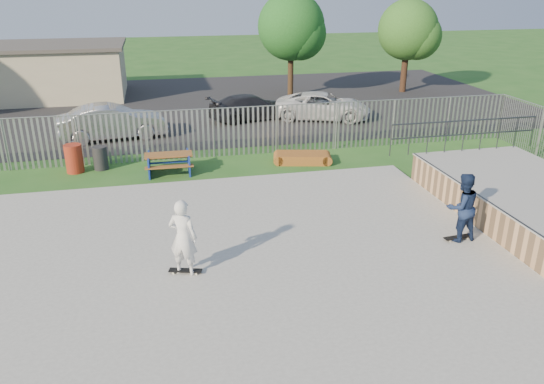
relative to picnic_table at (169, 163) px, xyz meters
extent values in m
plane|color=#265A1F|center=(0.87, -7.43, -0.38)|extent=(120.00, 120.00, 0.00)
cube|color=gray|center=(0.87, -7.43, -0.30)|extent=(15.00, 12.00, 0.15)
cube|color=tan|center=(10.37, -6.43, 0.15)|extent=(4.00, 7.00, 1.05)
cube|color=#9E9E99|center=(10.37, -6.43, 0.69)|extent=(4.05, 7.05, 0.04)
cylinder|color=#383A3F|center=(8.39, -6.43, 0.70)|extent=(0.06, 7.00, 0.06)
cube|color=brown|center=(0.00, 0.00, 0.33)|extent=(1.76, 0.71, 0.06)
cube|color=brown|center=(-0.01, -0.58, 0.05)|extent=(1.75, 0.30, 0.05)
cube|color=brown|center=(0.01, 0.58, 0.05)|extent=(1.75, 0.30, 0.05)
cube|color=navy|center=(0.00, 0.00, -0.02)|extent=(1.57, 1.38, 0.72)
cube|color=brown|center=(5.19, 0.07, -0.19)|extent=(2.07, 1.35, 0.38)
cylinder|color=maroon|center=(-3.45, 0.83, 0.16)|extent=(0.64, 0.64, 1.07)
cylinder|color=black|center=(-2.52, 0.95, 0.07)|extent=(0.54, 0.54, 0.90)
cube|color=black|center=(0.87, 11.57, -0.37)|extent=(40.00, 18.00, 0.02)
imported|color=#B5B5BA|center=(-2.28, 5.13, 0.42)|extent=(4.91, 2.32, 1.55)
imported|color=#212227|center=(4.45, 7.36, 0.28)|extent=(4.69, 2.81, 1.27)
imported|color=silver|center=(8.11, 6.64, 0.32)|extent=(5.34, 3.76, 1.35)
cube|color=#C4B996|center=(-7.13, 15.57, 1.12)|extent=(10.00, 6.00, 3.00)
cube|color=#4C4742|center=(-7.13, 15.57, 2.72)|extent=(10.40, 6.40, 0.20)
cylinder|color=#3F2B19|center=(7.93, 12.75, 1.41)|extent=(0.34, 0.34, 3.56)
sphere|color=#1D531C|center=(7.93, 12.75, 3.79)|extent=(3.99, 3.99, 3.99)
cylinder|color=#3B2517|center=(15.35, 12.51, 1.28)|extent=(0.40, 0.40, 3.31)
sphere|color=#2D5C1F|center=(15.35, 12.51, 3.49)|extent=(3.71, 3.71, 3.71)
cube|color=black|center=(7.45, -7.59, -0.16)|extent=(0.81, 0.27, 0.02)
cube|color=black|center=(0.08, -7.79, -0.16)|extent=(0.82, 0.42, 0.02)
imported|color=#162345|center=(7.45, -7.59, 0.73)|extent=(0.99, 0.80, 1.90)
imported|color=white|center=(0.08, -7.79, 0.73)|extent=(0.82, 0.71, 1.90)
camera|label=1|loc=(-0.28, -19.13, 6.34)|focal=35.00mm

